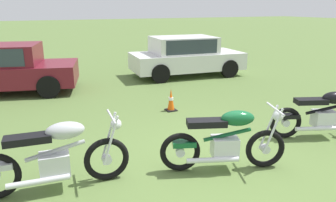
{
  "coord_description": "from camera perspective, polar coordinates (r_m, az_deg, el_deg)",
  "views": [
    {
      "loc": [
        -2.74,
        -4.04,
        2.49
      ],
      "look_at": [
        -0.35,
        1.04,
        0.83
      ],
      "focal_mm": 34.43,
      "sensor_mm": 36.0,
      "label": 1
    }
  ],
  "objects": [
    {
      "name": "ground_plane",
      "position": [
        5.48,
        8.15,
        -10.75
      ],
      "size": [
        120.0,
        120.0,
        0.0
      ],
      "primitive_type": "plane",
      "color": "#567038"
    },
    {
      "name": "motorcycle_silver",
      "position": [
        4.77,
        -19.47,
        -9.32
      ],
      "size": [
        2.14,
        0.64,
        1.02
      ],
      "rotation": [
        0.0,
        0.0,
        -0.09
      ],
      "color": "black",
      "rests_on": "ground"
    },
    {
      "name": "motorcycle_green",
      "position": [
        5.11,
        10.11,
        -6.89
      ],
      "size": [
        1.9,
        0.96,
        1.02
      ],
      "rotation": [
        0.0,
        0.0,
        -0.35
      ],
      "color": "black",
      "rests_on": "ground"
    },
    {
      "name": "motorcycle_black",
      "position": [
        6.96,
        25.98,
        -2.09
      ],
      "size": [
        1.99,
        1.02,
        1.02
      ],
      "rotation": [
        0.0,
        0.0,
        -0.36
      ],
      "color": "black",
      "rests_on": "ground"
    },
    {
      "name": "car_white",
      "position": [
        11.92,
        3.08,
        8.28
      ],
      "size": [
        4.18,
        2.18,
        1.43
      ],
      "rotation": [
        0.0,
        0.0,
        -0.1
      ],
      "color": "silver",
      "rests_on": "ground"
    },
    {
      "name": "traffic_cone",
      "position": [
        7.91,
        0.53,
        0.06
      ],
      "size": [
        0.25,
        0.25,
        0.55
      ],
      "color": "#EA590F",
      "rests_on": "ground"
    }
  ]
}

